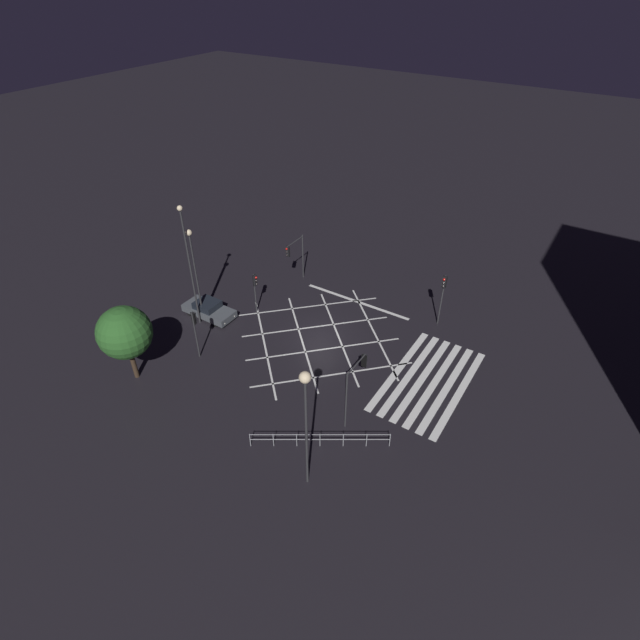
{
  "coord_description": "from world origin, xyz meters",
  "views": [
    {
      "loc": [
        -25.44,
        -16.21,
        24.07
      ],
      "look_at": [
        0.0,
        0.0,
        1.7
      ],
      "focal_mm": 28.0,
      "sensor_mm": 36.0,
      "label": 1
    }
  ],
  "objects_px": {
    "traffic_light_ne_main": "(294,252)",
    "street_tree_near": "(125,333)",
    "traffic_light_nw_main": "(195,325)",
    "traffic_light_sw_main": "(356,377)",
    "street_lamp_east": "(306,402)",
    "street_lamp_far": "(193,260)",
    "traffic_light_se_main": "(443,291)",
    "street_lamp_west": "(188,255)",
    "waiting_car": "(209,309)",
    "traffic_light_median_north": "(255,286)"
  },
  "relations": [
    {
      "from": "traffic_light_ne_main",
      "to": "traffic_light_se_main",
      "type": "bearing_deg",
      "value": 94.7
    },
    {
      "from": "street_lamp_west",
      "to": "street_tree_near",
      "type": "distance_m",
      "value": 7.44
    },
    {
      "from": "street_lamp_far",
      "to": "waiting_car",
      "type": "distance_m",
      "value": 4.83
    },
    {
      "from": "traffic_light_se_main",
      "to": "street_tree_near",
      "type": "relative_size",
      "value": 0.78
    },
    {
      "from": "traffic_light_nw_main",
      "to": "street_lamp_east",
      "type": "relative_size",
      "value": 0.48
    },
    {
      "from": "traffic_light_ne_main",
      "to": "street_tree_near",
      "type": "bearing_deg",
      "value": -8.48
    },
    {
      "from": "traffic_light_sw_main",
      "to": "street_lamp_east",
      "type": "xyz_separation_m",
      "value": [
        -5.82,
        -0.26,
        3.01
      ]
    },
    {
      "from": "traffic_light_sw_main",
      "to": "street_lamp_far",
      "type": "distance_m",
      "value": 15.9
    },
    {
      "from": "waiting_car",
      "to": "traffic_light_sw_main",
      "type": "bearing_deg",
      "value": -11.4
    },
    {
      "from": "traffic_light_ne_main",
      "to": "street_lamp_west",
      "type": "bearing_deg",
      "value": -19.01
    },
    {
      "from": "traffic_light_sw_main",
      "to": "street_lamp_far",
      "type": "xyz_separation_m",
      "value": [
        2.57,
        15.54,
        2.12
      ]
    },
    {
      "from": "traffic_light_sw_main",
      "to": "traffic_light_se_main",
      "type": "distance_m",
      "value": 12.1
    },
    {
      "from": "traffic_light_sw_main",
      "to": "traffic_light_nw_main",
      "type": "bearing_deg",
      "value": 94.82
    },
    {
      "from": "traffic_light_sw_main",
      "to": "traffic_light_median_north",
      "type": "bearing_deg",
      "value": 65.36
    },
    {
      "from": "traffic_light_se_main",
      "to": "street_lamp_east",
      "type": "xyz_separation_m",
      "value": [
        -17.89,
        0.58,
        3.14
      ]
    },
    {
      "from": "traffic_light_sw_main",
      "to": "traffic_light_se_main",
      "type": "bearing_deg",
      "value": -3.99
    },
    {
      "from": "traffic_light_se_main",
      "to": "street_lamp_west",
      "type": "relative_size",
      "value": 0.44
    },
    {
      "from": "traffic_light_sw_main",
      "to": "street_lamp_east",
      "type": "relative_size",
      "value": 0.54
    },
    {
      "from": "street_lamp_far",
      "to": "waiting_car",
      "type": "height_order",
      "value": "street_lamp_far"
    },
    {
      "from": "traffic_light_sw_main",
      "to": "traffic_light_median_north",
      "type": "height_order",
      "value": "traffic_light_sw_main"
    },
    {
      "from": "traffic_light_sw_main",
      "to": "traffic_light_se_main",
      "type": "height_order",
      "value": "traffic_light_sw_main"
    },
    {
      "from": "traffic_light_se_main",
      "to": "street_lamp_west",
      "type": "bearing_deg",
      "value": -58.06
    },
    {
      "from": "street_lamp_west",
      "to": "traffic_light_sw_main",
      "type": "bearing_deg",
      "value": -97.35
    },
    {
      "from": "traffic_light_median_north",
      "to": "street_lamp_west",
      "type": "bearing_deg",
      "value": -128.82
    },
    {
      "from": "traffic_light_sw_main",
      "to": "street_lamp_far",
      "type": "relative_size",
      "value": 0.57
    },
    {
      "from": "traffic_light_nw_main",
      "to": "street_lamp_east",
      "type": "distance_m",
      "value": 13.98
    },
    {
      "from": "traffic_light_ne_main",
      "to": "waiting_car",
      "type": "relative_size",
      "value": 0.97
    },
    {
      "from": "traffic_light_sw_main",
      "to": "street_lamp_far",
      "type": "height_order",
      "value": "street_lamp_far"
    },
    {
      "from": "traffic_light_ne_main",
      "to": "traffic_light_se_main",
      "type": "height_order",
      "value": "traffic_light_se_main"
    },
    {
      "from": "traffic_light_nw_main",
      "to": "street_tree_near",
      "type": "height_order",
      "value": "street_tree_near"
    },
    {
      "from": "traffic_light_nw_main",
      "to": "street_tree_near",
      "type": "xyz_separation_m",
      "value": [
        -4.03,
        2.22,
        1.06
      ]
    },
    {
      "from": "traffic_light_se_main",
      "to": "street_tree_near",
      "type": "bearing_deg",
      "value": -42.07
    },
    {
      "from": "traffic_light_se_main",
      "to": "street_lamp_far",
      "type": "xyz_separation_m",
      "value": [
        -9.5,
        16.38,
        2.25
      ]
    },
    {
      "from": "traffic_light_sw_main",
      "to": "waiting_car",
      "type": "relative_size",
      "value": 1.02
    },
    {
      "from": "traffic_light_sw_main",
      "to": "waiting_car",
      "type": "bearing_deg",
      "value": 78.6
    },
    {
      "from": "street_lamp_west",
      "to": "street_tree_near",
      "type": "xyz_separation_m",
      "value": [
        -7.06,
        -0.71,
        -2.25
      ]
    },
    {
      "from": "street_lamp_west",
      "to": "waiting_car",
      "type": "bearing_deg",
      "value": -0.81
    },
    {
      "from": "traffic_light_ne_main",
      "to": "waiting_car",
      "type": "height_order",
      "value": "traffic_light_ne_main"
    },
    {
      "from": "traffic_light_ne_main",
      "to": "traffic_light_sw_main",
      "type": "height_order",
      "value": "traffic_light_sw_main"
    },
    {
      "from": "traffic_light_median_north",
      "to": "waiting_car",
      "type": "relative_size",
      "value": 0.81
    },
    {
      "from": "traffic_light_sw_main",
      "to": "street_tree_near",
      "type": "relative_size",
      "value": 0.79
    },
    {
      "from": "street_lamp_far",
      "to": "traffic_light_ne_main",
      "type": "bearing_deg",
      "value": -21.42
    },
    {
      "from": "traffic_light_ne_main",
      "to": "traffic_light_nw_main",
      "type": "height_order",
      "value": "traffic_light_ne_main"
    },
    {
      "from": "street_lamp_east",
      "to": "traffic_light_median_north",
      "type": "bearing_deg",
      "value": 47.69
    },
    {
      "from": "street_lamp_west",
      "to": "waiting_car",
      "type": "relative_size",
      "value": 2.28
    },
    {
      "from": "traffic_light_se_main",
      "to": "street_lamp_far",
      "type": "relative_size",
      "value": 0.56
    },
    {
      "from": "traffic_light_median_north",
      "to": "street_lamp_far",
      "type": "relative_size",
      "value": 0.45
    },
    {
      "from": "traffic_light_ne_main",
      "to": "traffic_light_sw_main",
      "type": "relative_size",
      "value": 0.95
    },
    {
      "from": "traffic_light_ne_main",
      "to": "street_tree_near",
      "type": "relative_size",
      "value": 0.75
    },
    {
      "from": "traffic_light_sw_main",
      "to": "waiting_car",
      "type": "xyz_separation_m",
      "value": [
        3.09,
        15.33,
        -2.67
      ]
    }
  ]
}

